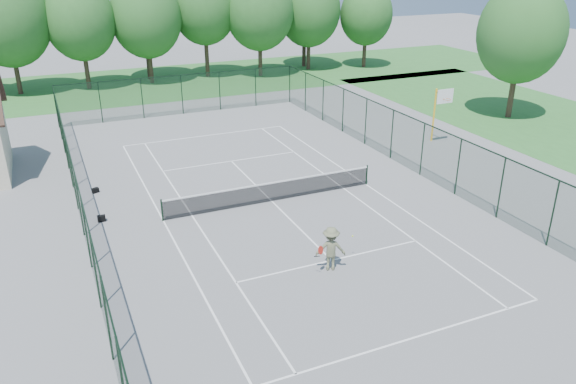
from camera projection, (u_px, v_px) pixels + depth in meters
name	position (u px, v px, depth m)	size (l,w,h in m)	color
ground	(272.00, 201.00, 28.21)	(140.00, 140.00, 0.00)	gray
grass_far	(152.00, 83.00, 53.40)	(80.00, 16.00, 0.01)	#357732
grass_side	(558.00, 125.00, 40.48)	(14.00, 40.00, 0.01)	#357732
court_lines	(272.00, 201.00, 28.21)	(11.05, 23.85, 0.01)	white
tennis_net	(272.00, 191.00, 27.98)	(11.08, 0.08, 1.10)	black
fence_enclosure	(272.00, 172.00, 27.59)	(18.05, 36.05, 3.02)	#1A3B23
tree_line_far	(146.00, 17.00, 51.03)	(39.40, 6.40, 9.70)	#493126
basketball_goal	(440.00, 105.00, 35.73)	(1.20, 1.43, 3.65)	yellow
tree_side	(521.00, 33.00, 40.06)	(6.19, 6.19, 9.79)	#493126
sports_bag_a	(101.00, 218.00, 26.08)	(0.37, 0.22, 0.29)	black
sports_bag_b	(95.00, 190.00, 29.17)	(0.33, 0.20, 0.26)	black
tennis_player	(331.00, 249.00, 21.87)	(2.11, 1.08, 1.83)	#66694B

